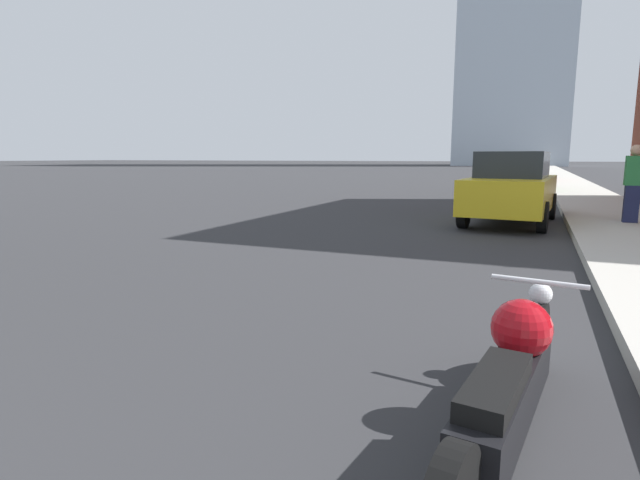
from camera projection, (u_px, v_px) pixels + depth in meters
name	position (u px, v px, depth m)	size (l,w,h in m)	color
sidewalk	(565.00, 179.00, 34.01)	(2.28, 240.00, 0.15)	#B2ADA3
motorcycle	(510.00, 382.00, 2.71)	(0.67, 2.64, 0.76)	black
parked_car_yellow	(512.00, 188.00, 11.88)	(2.11, 4.46, 1.70)	gold
parked_car_green	(525.00, 174.00, 22.57)	(1.88, 4.62, 1.61)	#1E6B33
parked_car_red	(530.00, 169.00, 32.24)	(2.01, 4.34, 1.53)	red
parked_car_black	(528.00, 166.00, 43.58)	(2.12, 4.60, 1.66)	black
pedestrian	(633.00, 183.00, 10.90)	(0.36, 0.24, 1.69)	#1E2347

